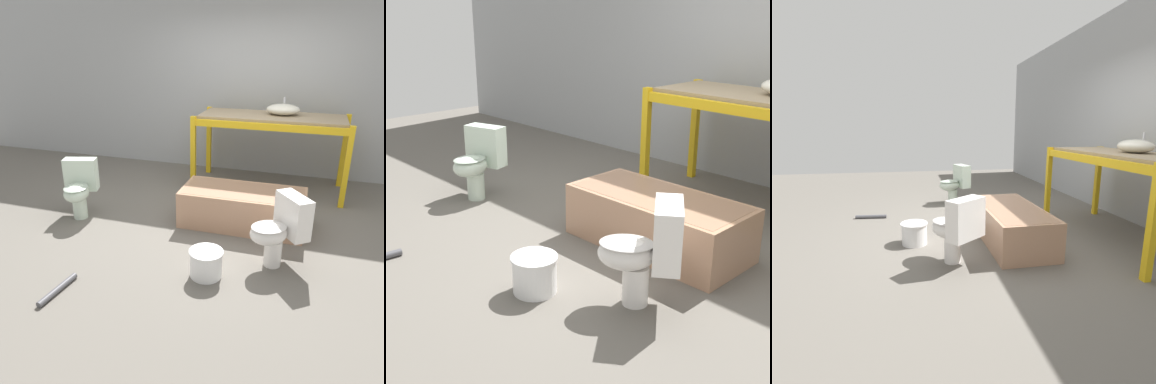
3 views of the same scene
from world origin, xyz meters
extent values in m
plane|color=#666059|center=(0.00, 0.00, 0.00)|extent=(12.00, 12.00, 0.00)
cube|color=#9EA0A3|center=(0.00, 1.99, 1.60)|extent=(10.80, 0.08, 3.20)
cube|color=yellow|center=(-0.58, 0.83, 0.55)|extent=(0.07, 0.07, 1.09)
cube|color=yellow|center=(-0.58, 1.66, 0.55)|extent=(0.07, 0.07, 1.09)
cube|color=yellow|center=(0.45, 0.83, 1.01)|extent=(2.07, 0.06, 0.09)
cube|color=#998466|center=(0.45, 1.24, 1.07)|extent=(2.00, 0.77, 0.04)
cube|color=tan|center=(0.33, -0.08, 0.22)|extent=(1.45, 0.69, 0.44)
cube|color=#977056|center=(0.33, -0.08, 0.35)|extent=(1.37, 0.61, 0.18)
cylinder|color=white|center=(0.78, -0.86, 0.14)|extent=(0.17, 0.17, 0.27)
ellipsoid|color=white|center=(0.73, -0.90, 0.36)|extent=(0.48, 0.46, 0.20)
ellipsoid|color=beige|center=(0.73, -0.90, 0.43)|extent=(0.45, 0.44, 0.03)
cube|color=white|center=(0.93, -0.75, 0.51)|extent=(0.38, 0.42, 0.40)
cylinder|color=silver|center=(-1.63, -0.53, 0.14)|extent=(0.17, 0.17, 0.27)
ellipsoid|color=silver|center=(-1.61, -0.59, 0.36)|extent=(0.39, 0.44, 0.20)
ellipsoid|color=#A3B3A3|center=(-1.61, -0.59, 0.43)|extent=(0.37, 0.42, 0.03)
cube|color=silver|center=(-1.68, -0.35, 0.51)|extent=(0.43, 0.28, 0.40)
cylinder|color=white|center=(0.21, -1.25, 0.13)|extent=(0.30, 0.30, 0.26)
cylinder|color=white|center=(0.21, -1.25, 0.26)|extent=(0.32, 0.32, 0.02)
camera|label=1|loc=(1.02, -4.13, 2.06)|focal=35.00mm
camera|label=2|loc=(2.77, -3.23, 1.87)|focal=50.00mm
camera|label=3|loc=(3.68, -1.25, 1.38)|focal=28.00mm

